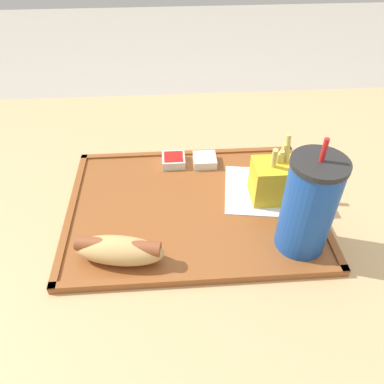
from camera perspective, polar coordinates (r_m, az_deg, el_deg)
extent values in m
plane|color=#ADA393|center=(1.28, -1.97, -25.01)|extent=(8.00, 8.00, 0.00)
cube|color=tan|center=(0.97, -2.46, -16.50)|extent=(1.44, 0.84, 0.70)
cube|color=brown|center=(0.67, 0.00, -2.25)|extent=(0.44, 0.33, 0.01)
cube|color=brown|center=(0.79, -0.82, 6.00)|extent=(0.44, 0.01, 0.00)
cube|color=brown|center=(0.56, 1.19, -12.86)|extent=(0.44, 0.01, 0.00)
cube|color=brown|center=(0.71, 17.59, -0.89)|extent=(0.01, 0.33, 0.00)
cube|color=brown|center=(0.69, -18.17, -2.59)|extent=(0.01, 0.33, 0.00)
cube|color=white|center=(0.71, 11.44, 0.16)|extent=(0.18, 0.16, 0.00)
cylinder|color=#194CA5|center=(0.58, 17.01, -2.33)|extent=(0.08, 0.08, 0.15)
cylinder|color=#262626|center=(0.53, 18.71, 4.12)|extent=(0.08, 0.08, 0.01)
cylinder|color=red|center=(0.51, 19.22, 6.03)|extent=(0.01, 0.01, 0.03)
ellipsoid|color=tan|center=(0.58, -11.35, -8.75)|extent=(0.14, 0.07, 0.04)
cylinder|color=brown|center=(0.57, -11.48, -8.12)|extent=(0.13, 0.04, 0.02)
cube|color=gold|center=(0.68, 12.09, 1.60)|extent=(0.08, 0.06, 0.07)
cylinder|color=#EACC60|center=(0.67, 12.95, 4.14)|extent=(0.02, 0.02, 0.08)
cylinder|color=#EACC60|center=(0.66, 13.22, 4.09)|extent=(0.02, 0.02, 0.06)
cylinder|color=#EACC60|center=(0.66, 14.04, 5.18)|extent=(0.02, 0.02, 0.08)
cylinder|color=#EACC60|center=(0.65, 11.96, 3.88)|extent=(0.01, 0.02, 0.08)
cylinder|color=#EACC60|center=(0.67, 12.38, 3.54)|extent=(0.02, 0.02, 0.07)
cube|color=silver|center=(0.76, 1.74, 4.85)|extent=(0.05, 0.05, 0.02)
cube|color=white|center=(0.75, 1.75, 5.35)|extent=(0.04, 0.04, 0.00)
cube|color=silver|center=(0.76, -3.03, 4.84)|extent=(0.05, 0.05, 0.02)
cube|color=#B21914|center=(0.75, -3.05, 5.34)|extent=(0.04, 0.04, 0.00)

